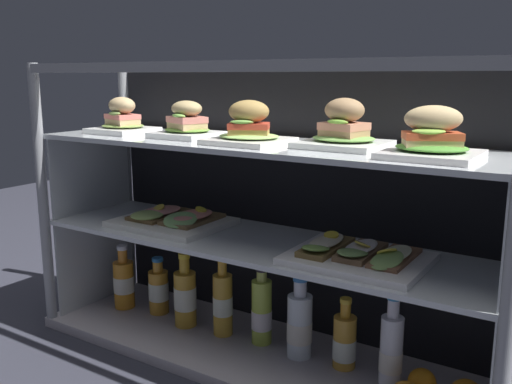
% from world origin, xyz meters
% --- Properties ---
extents(ground_plane, '(6.00, 6.00, 0.02)m').
position_xyz_m(ground_plane, '(0.00, 0.00, -0.01)').
color(ground_plane, '#2F2F3A').
rests_on(ground_plane, ground).
extents(case_base_deck, '(1.44, 0.41, 0.03)m').
position_xyz_m(case_base_deck, '(0.00, 0.00, 0.02)').
color(case_base_deck, '#BEB5B9').
rests_on(case_base_deck, ground).
extents(case_frame, '(1.44, 0.41, 0.87)m').
position_xyz_m(case_frame, '(0.00, 0.12, 0.48)').
color(case_frame, gray).
rests_on(case_frame, ground).
extents(riser_lower_tier, '(1.37, 0.34, 0.32)m').
position_xyz_m(riser_lower_tier, '(0.00, 0.00, 0.19)').
color(riser_lower_tier, silver).
rests_on(riser_lower_tier, case_base_deck).
extents(shelf_lower_glass, '(1.39, 0.36, 0.01)m').
position_xyz_m(shelf_lower_glass, '(0.00, 0.00, 0.36)').
color(shelf_lower_glass, silver).
rests_on(shelf_lower_glass, riser_lower_tier).
extents(riser_upper_tier, '(1.37, 0.34, 0.27)m').
position_xyz_m(riser_upper_tier, '(0.00, 0.00, 0.50)').
color(riser_upper_tier, silver).
rests_on(riser_upper_tier, shelf_lower_glass).
extents(shelf_upper_glass, '(1.39, 0.36, 0.01)m').
position_xyz_m(shelf_upper_glass, '(0.00, 0.00, 0.64)').
color(shelf_upper_glass, silver).
rests_on(shelf_upper_glass, riser_upper_tier).
extents(plated_roll_sandwich_far_right, '(0.18, 0.18, 0.12)m').
position_xyz_m(plated_roll_sandwich_far_right, '(-0.50, -0.02, 0.69)').
color(plated_roll_sandwich_far_right, white).
rests_on(plated_roll_sandwich_far_right, shelf_upper_glass).
extents(plated_roll_sandwich_mid_right, '(0.18, 0.18, 0.11)m').
position_xyz_m(plated_roll_sandwich_mid_right, '(-0.24, -0.01, 0.69)').
color(plated_roll_sandwich_mid_right, white).
rests_on(plated_roll_sandwich_mid_right, shelf_upper_glass).
extents(plated_roll_sandwich_left_of_center, '(0.20, 0.20, 0.12)m').
position_xyz_m(plated_roll_sandwich_left_of_center, '(-0.00, -0.04, 0.69)').
color(plated_roll_sandwich_left_of_center, white).
rests_on(plated_roll_sandwich_left_of_center, shelf_upper_glass).
extents(plated_roll_sandwich_far_left, '(0.21, 0.21, 0.13)m').
position_xyz_m(plated_roll_sandwich_far_left, '(0.25, 0.03, 0.69)').
color(plated_roll_sandwich_far_left, white).
rests_on(plated_roll_sandwich_far_left, shelf_upper_glass).
extents(plated_roll_sandwich_center, '(0.21, 0.21, 0.12)m').
position_xyz_m(plated_roll_sandwich_center, '(0.49, -0.04, 0.69)').
color(plated_roll_sandwich_center, white).
rests_on(plated_roll_sandwich_center, shelf_upper_glass).
extents(open_sandwich_tray_right_of_center, '(0.34, 0.27, 0.06)m').
position_xyz_m(open_sandwich_tray_right_of_center, '(-0.31, -0.00, 0.39)').
color(open_sandwich_tray_right_of_center, white).
rests_on(open_sandwich_tray_right_of_center, shelf_lower_glass).
extents(open_sandwich_tray_mid_right, '(0.34, 0.27, 0.06)m').
position_xyz_m(open_sandwich_tray_mid_right, '(0.32, -0.03, 0.39)').
color(open_sandwich_tray_mid_right, white).
rests_on(open_sandwich_tray_mid_right, shelf_lower_glass).
extents(juice_bottle_tucked_behind, '(0.07, 0.07, 0.23)m').
position_xyz_m(juice_bottle_tucked_behind, '(-0.56, 0.01, 0.12)').
color(juice_bottle_tucked_behind, orange).
rests_on(juice_bottle_tucked_behind, case_base_deck).
extents(juice_bottle_front_middle, '(0.07, 0.07, 0.20)m').
position_xyz_m(juice_bottle_front_middle, '(-0.42, 0.04, 0.11)').
color(juice_bottle_front_middle, gold).
rests_on(juice_bottle_front_middle, case_base_deck).
extents(juice_bottle_front_fourth, '(0.07, 0.07, 0.25)m').
position_xyz_m(juice_bottle_front_fourth, '(-0.28, 0.01, 0.13)').
color(juice_bottle_front_fourth, gold).
rests_on(juice_bottle_front_fourth, case_base_deck).
extents(juice_bottle_near_post, '(0.06, 0.06, 0.25)m').
position_xyz_m(juice_bottle_near_post, '(-0.14, 0.02, 0.14)').
color(juice_bottle_near_post, gold).
rests_on(juice_bottle_near_post, case_base_deck).
extents(juice_bottle_back_center, '(0.06, 0.06, 0.24)m').
position_xyz_m(juice_bottle_back_center, '(-0.01, 0.04, 0.13)').
color(juice_bottle_back_center, '#BBD347').
rests_on(juice_bottle_back_center, case_base_deck).
extents(juice_bottle_back_right, '(0.07, 0.07, 0.24)m').
position_xyz_m(juice_bottle_back_right, '(0.13, 0.03, 0.13)').
color(juice_bottle_back_right, white).
rests_on(juice_bottle_back_right, case_base_deck).
extents(juice_bottle_front_right_end, '(0.07, 0.07, 0.20)m').
position_xyz_m(juice_bottle_front_right_end, '(0.27, 0.04, 0.11)').
color(juice_bottle_front_right_end, gold).
rests_on(juice_bottle_front_right_end, case_base_deck).
extents(juice_bottle_front_left_end, '(0.06, 0.06, 0.26)m').
position_xyz_m(juice_bottle_front_left_end, '(0.41, 0.01, 0.13)').
color(juice_bottle_front_left_end, white).
rests_on(juice_bottle_front_left_end, case_base_deck).
extents(orange_fruit_rolled_forward, '(0.07, 0.07, 0.07)m').
position_xyz_m(orange_fruit_rolled_forward, '(0.49, 0.02, 0.07)').
color(orange_fruit_rolled_forward, orange).
rests_on(orange_fruit_rolled_forward, case_base_deck).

